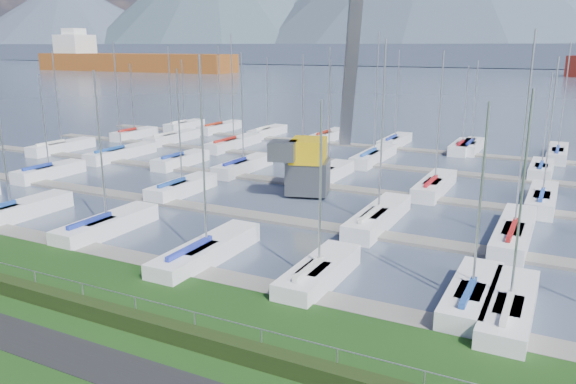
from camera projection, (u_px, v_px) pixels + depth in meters
The scene contains 9 objects.
path at pixel (102, 364), 20.42m from camera, with size 160.00×2.00×0.04m, color black.
water at pixel (542, 72), 247.31m from camera, with size 800.00×540.00×0.20m, color #465166.
hedge at pixel (149, 325), 22.57m from camera, with size 80.00×0.70×0.70m, color black.
fence at pixel (154, 302), 22.70m from camera, with size 0.04×0.04×80.00m, color #9B9DA3.
foothill at pixel (552, 55), 306.05m from camera, with size 900.00×80.00×12.00m, color #485269.
docks at pixel (366, 191), 45.48m from camera, with size 90.00×41.60×0.25m.
crane at pixel (320, 123), 44.22m from camera, with size 7.23×13.08×22.35m.
cargo_ship_west at pixel (126, 62), 257.24m from camera, with size 100.02×21.62×21.50m.
sailboat_fleet at pixel (364, 118), 47.18m from camera, with size 75.16×49.83×13.76m.
Camera 1 is at (14.28, -16.10, 11.27)m, focal length 35.00 mm.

